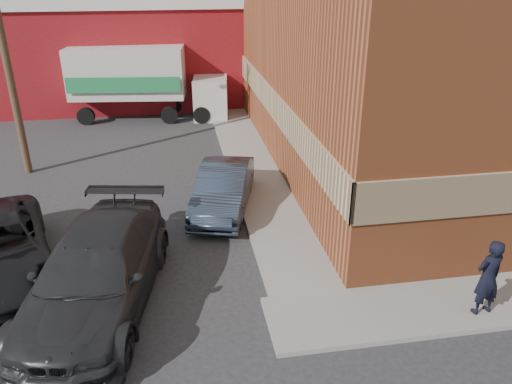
{
  "coord_description": "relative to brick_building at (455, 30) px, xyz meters",
  "views": [
    {
      "loc": [
        -2.14,
        -9.03,
        6.93
      ],
      "look_at": [
        -0.27,
        1.97,
        1.82
      ],
      "focal_mm": 35.0,
      "sensor_mm": 36.0,
      "label": 1
    }
  ],
  "objects": [
    {
      "name": "ground",
      "position": [
        -8.5,
        -9.0,
        -4.68
      ],
      "size": [
        90.0,
        90.0,
        0.0
      ],
      "primitive_type": "plane",
      "color": "#28282B",
      "rests_on": "ground"
    },
    {
      "name": "brick_building",
      "position": [
        0.0,
        0.0,
        0.0
      ],
      "size": [
        14.25,
        18.25,
        9.36
      ],
      "color": "#A04E29",
      "rests_on": "ground"
    },
    {
      "name": "sidewalk_west",
      "position": [
        -7.9,
        0.0,
        -4.62
      ],
      "size": [
        1.8,
        18.0,
        0.12
      ],
      "primitive_type": "cube",
      "color": "gray",
      "rests_on": "ground"
    },
    {
      "name": "warehouse",
      "position": [
        -14.5,
        11.0,
        -1.87
      ],
      "size": [
        16.3,
        8.3,
        5.6
      ],
      "color": "maroon",
      "rests_on": "ground"
    },
    {
      "name": "utility_pole",
      "position": [
        -16.0,
        0.0,
        0.06
      ],
      "size": [
        2.0,
        0.26,
        9.0
      ],
      "color": "brown",
      "rests_on": "ground"
    },
    {
      "name": "man",
      "position": [
        -4.42,
        -10.27,
        -3.69
      ],
      "size": [
        0.7,
        0.52,
        1.75
      ],
      "primitive_type": "imported",
      "rotation": [
        0.0,
        0.0,
        3.31
      ],
      "color": "black",
      "rests_on": "sidewalk_south"
    },
    {
      "name": "sedan",
      "position": [
        -9.3,
        -4.17,
        -3.99
      ],
      "size": [
        2.52,
        4.43,
        1.38
      ],
      "primitive_type": "imported",
      "rotation": [
        0.0,
        0.0,
        -0.27
      ],
      "color": "#2D3A4C",
      "rests_on": "ground"
    },
    {
      "name": "suv_b",
      "position": [
        -12.52,
        -8.5,
        -3.83
      ],
      "size": [
        3.4,
        6.19,
        1.7
      ],
      "primitive_type": "imported",
      "rotation": [
        0.0,
        0.0,
        -0.18
      ],
      "color": "#28282B",
      "rests_on": "ground"
    },
    {
      "name": "box_truck",
      "position": [
        -12.0,
        6.42,
        -2.7
      ],
      "size": [
        7.16,
        2.88,
        3.44
      ],
      "rotation": [
        0.0,
        0.0,
        -0.12
      ],
      "color": "silver",
      "rests_on": "ground"
    }
  ]
}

